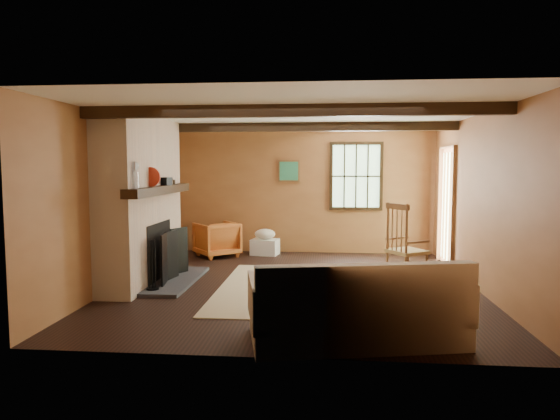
# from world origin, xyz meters

# --- Properties ---
(ground) EXTENTS (5.50, 5.50, 0.00)m
(ground) POSITION_xyz_m (0.00, 0.00, 0.00)
(ground) COLOR black
(ground) RESTS_ON ground
(room_envelope) EXTENTS (5.02, 5.52, 2.44)m
(room_envelope) POSITION_xyz_m (0.22, 0.26, 1.63)
(room_envelope) COLOR #A16539
(room_envelope) RESTS_ON ground
(fireplace) EXTENTS (1.02, 2.30, 2.40)m
(fireplace) POSITION_xyz_m (-2.23, -0.00, 1.10)
(fireplace) COLOR #B06B44
(fireplace) RESTS_ON ground
(rug) EXTENTS (2.50, 3.00, 0.01)m
(rug) POSITION_xyz_m (0.20, -0.20, 0.00)
(rug) COLOR tan
(rug) RESTS_ON ground
(rocking_chair) EXTENTS (0.95, 0.83, 1.17)m
(rocking_chair) POSITION_xyz_m (1.57, 0.32, 0.49)
(rocking_chair) COLOR tan
(rocking_chair) RESTS_ON ground
(sofa) EXTENTS (2.18, 1.30, 0.83)m
(sofa) POSITION_xyz_m (0.73, -2.28, 0.30)
(sofa) COLOR beige
(sofa) RESTS_ON ground
(firewood_pile) EXTENTS (0.60, 0.11, 0.22)m
(firewood_pile) POSITION_xyz_m (-1.88, 2.55, 0.11)
(firewood_pile) COLOR brown
(firewood_pile) RESTS_ON ground
(laundry_basket) EXTENTS (0.55, 0.46, 0.30)m
(laundry_basket) POSITION_xyz_m (-0.73, 2.39, 0.15)
(laundry_basket) COLOR white
(laundry_basket) RESTS_ON ground
(basket_pillow) EXTENTS (0.42, 0.35, 0.20)m
(basket_pillow) POSITION_xyz_m (-0.73, 2.39, 0.40)
(basket_pillow) COLOR beige
(basket_pillow) RESTS_ON laundry_basket
(armchair) EXTENTS (0.99, 1.00, 0.66)m
(armchair) POSITION_xyz_m (-1.61, 2.11, 0.33)
(armchair) COLOR #BF6026
(armchair) RESTS_ON ground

